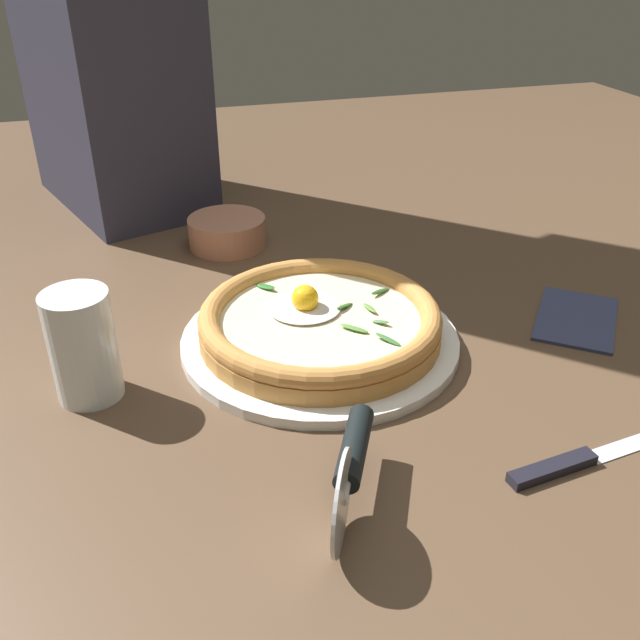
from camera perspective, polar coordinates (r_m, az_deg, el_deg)
The scene contains 8 objects.
ground_plane at distance 0.80m, azimuth 1.38°, elevation -3.09°, with size 2.40×2.40×0.03m, color brown.
pizza_plate at distance 0.80m, azimuth 0.00°, elevation -1.62°, with size 0.32×0.32×0.01m, color white.
pizza at distance 0.78m, azimuth -0.02°, elevation -0.06°, with size 0.27×0.27×0.05m.
side_bowl at distance 1.05m, azimuth -7.63°, elevation 7.18°, with size 0.11×0.11×0.04m, color #B4765B.
pizza_cutter at distance 0.57m, azimuth 2.52°, elevation -11.74°, with size 0.08×0.14×0.08m.
table_knife at distance 0.68m, azimuth 20.85°, elevation -10.59°, with size 0.23×0.04×0.01m.
drinking_glass at distance 0.73m, azimuth -18.77°, elevation -2.58°, with size 0.07×0.07×0.12m.
folded_napkin at distance 0.90m, azimuth 20.31°, elevation 0.22°, with size 0.14×0.09×0.01m, color #333A5C.
Camera 1 is at (0.21, 0.64, 0.42)m, focal length 38.99 mm.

